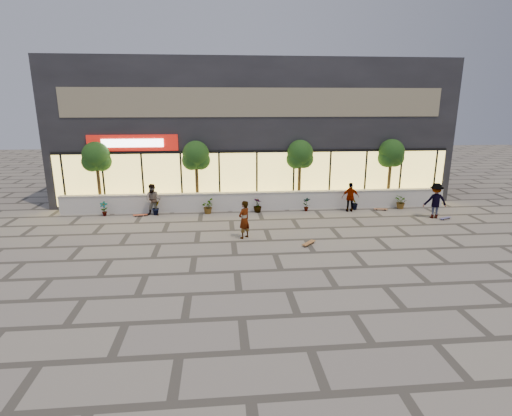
{
  "coord_description": "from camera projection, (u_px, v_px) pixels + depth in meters",
  "views": [
    {
      "loc": [
        -2.16,
        -15.16,
        6.01
      ],
      "look_at": [
        -0.55,
        2.49,
        1.3
      ],
      "focal_mm": 28.0,
      "sensor_mm": 36.0,
      "label": 1
    }
  ],
  "objects": [
    {
      "name": "shrub_f",
      "position": [
        354.0,
        203.0,
        22.91
      ],
      "size": [
        0.55,
        0.57,
        0.81
      ],
      "primitive_type": "imported",
      "rotation": [
        0.0,
        0.0,
        4.1
      ],
      "color": "#183912",
      "rests_on": "ground"
    },
    {
      "name": "shrub_b",
      "position": [
        156.0,
        208.0,
        21.92
      ],
      "size": [
        0.57,
        0.57,
        0.81
      ],
      "primitive_type": "imported",
      "rotation": [
        0.0,
        0.0,
        0.82
      ],
      "color": "#183912",
      "rests_on": "ground"
    },
    {
      "name": "tree_west",
      "position": [
        96.0,
        158.0,
        22.18
      ],
      "size": [
        1.6,
        1.5,
        3.92
      ],
      "color": "#4F3A1C",
      "rests_on": "ground"
    },
    {
      "name": "shrub_c",
      "position": [
        207.0,
        206.0,
        22.17
      ],
      "size": [
        0.68,
        0.77,
        0.81
      ],
      "primitive_type": "imported",
      "rotation": [
        0.0,
        0.0,
        1.64
      ],
      "color": "#183912",
      "rests_on": "ground"
    },
    {
      "name": "skateboard_center",
      "position": [
        309.0,
        243.0,
        17.35
      ],
      "size": [
        0.75,
        0.78,
        0.1
      ],
      "rotation": [
        0.0,
        0.0,
        0.82
      ],
      "color": "brown",
      "rests_on": "ground"
    },
    {
      "name": "skateboard_right_far",
      "position": [
        445.0,
        218.0,
        21.12
      ],
      "size": [
        0.78,
        0.49,
        0.09
      ],
      "rotation": [
        0.0,
        0.0,
        0.42
      ],
      "color": "#4B4A88",
      "rests_on": "ground"
    },
    {
      "name": "tree_east",
      "position": [
        391.0,
        155.0,
        23.67
      ],
      "size": [
        1.6,
        1.5,
        3.92
      ],
      "color": "#4F3A1C",
      "rests_on": "ground"
    },
    {
      "name": "skater_left",
      "position": [
        153.0,
        200.0,
        21.65
      ],
      "size": [
        0.91,
        0.75,
        1.75
      ],
      "primitive_type": "imported",
      "rotation": [
        0.0,
        0.0,
        -0.1
      ],
      "color": "#8A8459",
      "rests_on": "ground"
    },
    {
      "name": "shrub_a",
      "position": [
        104.0,
        209.0,
        21.68
      ],
      "size": [
        0.43,
        0.29,
        0.81
      ],
      "primitive_type": "imported",
      "color": "#183912",
      "rests_on": "ground"
    },
    {
      "name": "shrub_d",
      "position": [
        258.0,
        205.0,
        22.42
      ],
      "size": [
        0.64,
        0.64,
        0.81
      ],
      "primitive_type": "imported",
      "rotation": [
        0.0,
        0.0,
        2.46
      ],
      "color": "#183912",
      "rests_on": "ground"
    },
    {
      "name": "planter_wall",
      "position": [
        258.0,
        201.0,
        22.93
      ],
      "size": [
        22.0,
        0.42,
        1.04
      ],
      "color": "silver",
      "rests_on": "ground"
    },
    {
      "name": "skater_right_far",
      "position": [
        435.0,
        201.0,
        21.19
      ],
      "size": [
        1.29,
        0.82,
        1.89
      ],
      "primitive_type": "imported",
      "rotation": [
        0.0,
        0.0,
        3.04
      ],
      "color": "#91371A",
      "rests_on": "ground"
    },
    {
      "name": "shrub_e",
      "position": [
        306.0,
        204.0,
        22.66
      ],
      "size": [
        0.46,
        0.35,
        0.81
      ],
      "primitive_type": "imported",
      "rotation": [
        0.0,
        0.0,
        3.28
      ],
      "color": "#183912",
      "rests_on": "ground"
    },
    {
      "name": "skater_right_near",
      "position": [
        350.0,
        197.0,
        22.47
      ],
      "size": [
        1.01,
        0.51,
        1.66
      ],
      "primitive_type": "imported",
      "rotation": [
        0.0,
        0.0,
        3.03
      ],
      "color": "white",
      "rests_on": "ground"
    },
    {
      "name": "retail_building",
      "position": [
        251.0,
        129.0,
        27.25
      ],
      "size": [
        24.0,
        9.17,
        8.5
      ],
      "color": "black",
      "rests_on": "ground"
    },
    {
      "name": "skateboard_right_near",
      "position": [
        381.0,
        209.0,
        22.89
      ],
      "size": [
        0.79,
        0.35,
        0.09
      ],
      "rotation": [
        0.0,
        0.0,
        -0.21
      ],
      "color": "#935930",
      "rests_on": "ground"
    },
    {
      "name": "tree_midwest",
      "position": [
        196.0,
        157.0,
        22.66
      ],
      "size": [
        1.6,
        1.5,
        3.92
      ],
      "color": "#4F3A1C",
      "rests_on": "ground"
    },
    {
      "name": "ground",
      "position": [
        275.0,
        254.0,
        16.32
      ],
      "size": [
        80.0,
        80.0,
        0.0
      ],
      "primitive_type": "plane",
      "color": "gray",
      "rests_on": "ground"
    },
    {
      "name": "tree_mideast",
      "position": [
        300.0,
        156.0,
        23.19
      ],
      "size": [
        1.6,
        1.5,
        3.92
      ],
      "color": "#4F3A1C",
      "rests_on": "ground"
    },
    {
      "name": "skateboard_left",
      "position": [
        140.0,
        215.0,
        21.69
      ],
      "size": [
        0.78,
        0.32,
        0.09
      ],
      "rotation": [
        0.0,
        0.0,
        0.17
      ],
      "color": "#B84822",
      "rests_on": "ground"
    },
    {
      "name": "skater_center",
      "position": [
        244.0,
        220.0,
        18.03
      ],
      "size": [
        0.75,
        0.74,
        1.74
      ],
      "primitive_type": "imported",
      "rotation": [
        0.0,
        0.0,
        3.9
      ],
      "color": "silver",
      "rests_on": "ground"
    },
    {
      "name": "shrub_g",
      "position": [
        401.0,
        202.0,
        23.16
      ],
      "size": [
        0.77,
        0.84,
        0.81
      ],
      "primitive_type": "imported",
      "rotation": [
        0.0,
        0.0,
        4.92
      ],
      "color": "#183912",
      "rests_on": "ground"
    }
  ]
}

